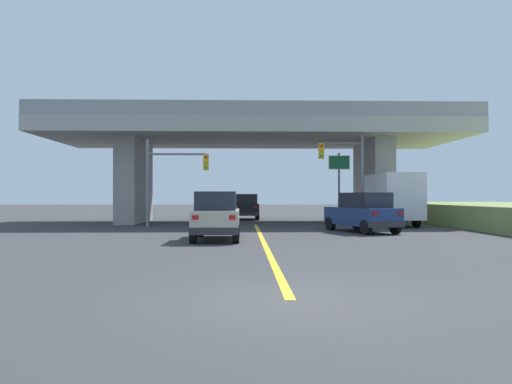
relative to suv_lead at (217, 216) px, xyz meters
name	(u,v)px	position (x,y,z in m)	size (l,w,h in m)	color
ground	(254,222)	(1.93, 14.04, -1.01)	(160.00, 160.00, 0.00)	#353538
overpass_bridge	(254,146)	(1.93, 14.04, 4.37)	(28.04, 10.66, 7.58)	#A8A59E
lane_divider_stripe	(263,241)	(1.93, -0.39, -1.01)	(0.20, 23.60, 0.01)	yellow
suv_lead	(217,216)	(0.00, 0.00, 0.00)	(1.91, 4.40, 2.02)	#B7B29E
suv_crossing	(362,212)	(7.20, 4.33, 0.00)	(3.25, 4.96, 2.02)	navy
box_truck	(390,199)	(10.43, 10.49, 0.67)	(2.33, 7.34, 3.22)	red
sedan_oncoming	(246,207)	(1.35, 18.92, 0.00)	(2.06, 4.41, 2.02)	black
traffic_signal_nearside	(348,167)	(7.53, 9.41, 2.61)	(2.77, 0.36, 5.65)	slate
traffic_signal_farside	(170,172)	(-3.26, 8.84, 2.26)	(3.72, 0.36, 5.24)	slate
highway_sign	(339,173)	(7.47, 11.81, 2.38)	(1.40, 0.17, 4.69)	slate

